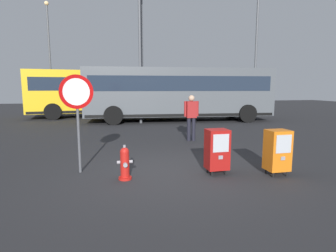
{
  "coord_description": "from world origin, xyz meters",
  "views": [
    {
      "loc": [
        -1.35,
        -5.93,
        1.95
      ],
      "look_at": [
        0.3,
        1.2,
        0.9
      ],
      "focal_mm": 28.93,
      "sensor_mm": 36.0,
      "label": 1
    }
  ],
  "objects_px": {
    "stop_sign": "(77,103)",
    "pedestrian": "(191,115)",
    "fire_hydrant": "(125,163)",
    "bus_far": "(112,91)",
    "newspaper_box_secondary": "(217,149)",
    "newspaper_box_primary": "(277,150)",
    "street_light_far_left": "(256,48)",
    "bus_near": "(179,91)",
    "street_light_far_right": "(140,42)",
    "street_light_near_right": "(142,42)",
    "street_light_near_left": "(49,51)"
  },
  "relations": [
    {
      "from": "stop_sign",
      "to": "pedestrian",
      "type": "relative_size",
      "value": 1.34
    },
    {
      "from": "fire_hydrant",
      "to": "bus_far",
      "type": "bearing_deg",
      "value": 89.68
    },
    {
      "from": "stop_sign",
      "to": "pedestrian",
      "type": "height_order",
      "value": "stop_sign"
    },
    {
      "from": "stop_sign",
      "to": "bus_far",
      "type": "distance_m",
      "value": 12.63
    },
    {
      "from": "newspaper_box_secondary",
      "to": "pedestrian",
      "type": "distance_m",
      "value": 3.88
    },
    {
      "from": "newspaper_box_primary",
      "to": "pedestrian",
      "type": "bearing_deg",
      "value": 98.86
    },
    {
      "from": "stop_sign",
      "to": "street_light_far_left",
      "type": "xyz_separation_m",
      "value": [
        9.85,
        9.28,
        2.79
      ]
    },
    {
      "from": "fire_hydrant",
      "to": "pedestrian",
      "type": "bearing_deg",
      "value": 54.33
    },
    {
      "from": "pedestrian",
      "to": "bus_near",
      "type": "bearing_deg",
      "value": 79.12
    },
    {
      "from": "newspaper_box_secondary",
      "to": "bus_far",
      "type": "distance_m",
      "value": 13.58
    },
    {
      "from": "fire_hydrant",
      "to": "street_light_far_left",
      "type": "bearing_deg",
      "value": 48.39
    },
    {
      "from": "newspaper_box_primary",
      "to": "newspaper_box_secondary",
      "type": "xyz_separation_m",
      "value": [
        -1.27,
        0.38,
        0.0
      ]
    },
    {
      "from": "pedestrian",
      "to": "street_light_far_right",
      "type": "distance_m",
      "value": 6.4
    },
    {
      "from": "stop_sign",
      "to": "bus_near",
      "type": "height_order",
      "value": "bus_near"
    },
    {
      "from": "newspaper_box_primary",
      "to": "street_light_far_right",
      "type": "xyz_separation_m",
      "value": [
        -1.82,
        9.53,
        3.72
      ]
    },
    {
      "from": "newspaper_box_secondary",
      "to": "pedestrian",
      "type": "bearing_deg",
      "value": 80.81
    },
    {
      "from": "pedestrian",
      "to": "bus_near",
      "type": "height_order",
      "value": "bus_near"
    },
    {
      "from": "bus_near",
      "to": "street_light_near_right",
      "type": "xyz_separation_m",
      "value": [
        -2.01,
        0.81,
        2.83
      ]
    },
    {
      "from": "newspaper_box_primary",
      "to": "stop_sign",
      "type": "distance_m",
      "value": 4.58
    },
    {
      "from": "newspaper_box_secondary",
      "to": "bus_near",
      "type": "xyz_separation_m",
      "value": [
        1.74,
        9.67,
        1.14
      ]
    },
    {
      "from": "fire_hydrant",
      "to": "stop_sign",
      "type": "xyz_separation_m",
      "value": [
        -0.98,
        0.71,
        1.25
      ]
    },
    {
      "from": "pedestrian",
      "to": "street_light_near_left",
      "type": "xyz_separation_m",
      "value": [
        -6.92,
        12.46,
        3.66
      ]
    },
    {
      "from": "stop_sign",
      "to": "street_light_near_left",
      "type": "relative_size",
      "value": 0.28
    },
    {
      "from": "street_light_near_right",
      "to": "bus_far",
      "type": "bearing_deg",
      "value": 120.63
    },
    {
      "from": "stop_sign",
      "to": "street_light_near_left",
      "type": "bearing_deg",
      "value": 101.95
    },
    {
      "from": "newspaper_box_secondary",
      "to": "pedestrian",
      "type": "xyz_separation_m",
      "value": [
        0.62,
        3.81,
        0.38
      ]
    },
    {
      "from": "street_light_near_left",
      "to": "street_light_far_left",
      "type": "relative_size",
      "value": 1.05
    },
    {
      "from": "stop_sign",
      "to": "street_light_near_left",
      "type": "distance_m",
      "value": 16.1
    },
    {
      "from": "pedestrian",
      "to": "newspaper_box_secondary",
      "type": "bearing_deg",
      "value": -99.19
    },
    {
      "from": "stop_sign",
      "to": "street_light_far_right",
      "type": "xyz_separation_m",
      "value": [
        2.48,
        8.34,
        2.69
      ]
    },
    {
      "from": "newspaper_box_secondary",
      "to": "stop_sign",
      "type": "relative_size",
      "value": 0.46
    },
    {
      "from": "newspaper_box_secondary",
      "to": "street_light_far_left",
      "type": "bearing_deg",
      "value": 55.93
    },
    {
      "from": "newspaper_box_primary",
      "to": "street_light_far_left",
      "type": "relative_size",
      "value": 0.13
    },
    {
      "from": "street_light_near_right",
      "to": "street_light_far_left",
      "type": "relative_size",
      "value": 1.04
    },
    {
      "from": "newspaper_box_secondary",
      "to": "stop_sign",
      "type": "xyz_separation_m",
      "value": [
        -3.03,
        0.8,
        1.03
      ]
    },
    {
      "from": "fire_hydrant",
      "to": "street_light_far_right",
      "type": "bearing_deg",
      "value": 80.57
    },
    {
      "from": "street_light_far_right",
      "to": "newspaper_box_secondary",
      "type": "bearing_deg",
      "value": -86.56
    },
    {
      "from": "newspaper_box_primary",
      "to": "street_light_far_left",
      "type": "height_order",
      "value": "street_light_far_left"
    },
    {
      "from": "newspaper_box_secondary",
      "to": "street_light_near_left",
      "type": "relative_size",
      "value": 0.13
    },
    {
      "from": "stop_sign",
      "to": "bus_near",
      "type": "xyz_separation_m",
      "value": [
        4.77,
        8.87,
        0.11
      ]
    },
    {
      "from": "street_light_near_left",
      "to": "street_light_far_left",
      "type": "bearing_deg",
      "value": -25.26
    },
    {
      "from": "bus_near",
      "to": "street_light_near_left",
      "type": "height_order",
      "value": "street_light_near_left"
    },
    {
      "from": "newspaper_box_primary",
      "to": "street_light_near_left",
      "type": "distance_m",
      "value": 18.73
    },
    {
      "from": "newspaper_box_secondary",
      "to": "bus_far",
      "type": "height_order",
      "value": "bus_far"
    },
    {
      "from": "fire_hydrant",
      "to": "bus_near",
      "type": "distance_m",
      "value": 10.4
    },
    {
      "from": "newspaper_box_secondary",
      "to": "street_light_far_left",
      "type": "relative_size",
      "value": 0.13
    },
    {
      "from": "bus_far",
      "to": "street_light_far_right",
      "type": "height_order",
      "value": "street_light_far_right"
    },
    {
      "from": "street_light_near_left",
      "to": "street_light_far_left",
      "type": "xyz_separation_m",
      "value": [
        13.12,
        -6.19,
        -0.21
      ]
    },
    {
      "from": "fire_hydrant",
      "to": "street_light_near_left",
      "type": "xyz_separation_m",
      "value": [
        -4.25,
        16.18,
        4.25
      ]
    },
    {
      "from": "bus_near",
      "to": "newspaper_box_primary",
      "type": "bearing_deg",
      "value": -87.45
    }
  ]
}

